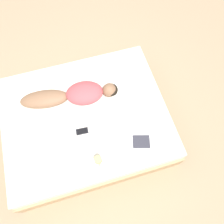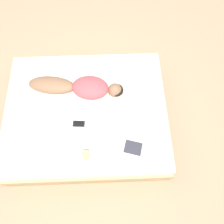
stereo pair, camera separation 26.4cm
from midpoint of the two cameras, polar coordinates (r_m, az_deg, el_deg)
name	(u,v)px [view 1 (the left image)]	position (r m, az deg, el deg)	size (l,w,h in m)	color
ground_plane	(89,128)	(3.18, -8.52, -4.46)	(12.00, 12.00, 0.00)	#9E8466
bed	(87,122)	(2.95, -9.17, -2.88)	(1.69, 2.07, 0.50)	tan
person	(73,95)	(2.77, -12.76, 4.11)	(0.43, 1.23, 0.19)	brown
open_magazine	(141,132)	(2.60, 4.63, -5.62)	(0.55, 0.41, 0.01)	white
coffee_mug	(98,160)	(2.48, -6.74, -12.74)	(0.12, 0.09, 0.10)	tan
cell_phone	(82,131)	(2.64, -10.67, -5.28)	(0.09, 0.15, 0.01)	black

